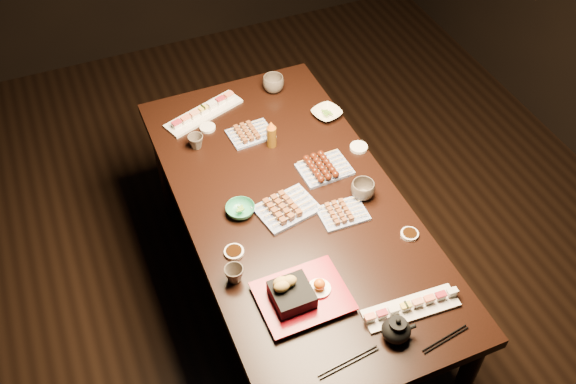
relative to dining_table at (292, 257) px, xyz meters
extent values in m
plane|color=black|center=(0.07, -0.01, -0.38)|extent=(5.00, 5.00, 0.00)
cube|color=black|center=(0.00, 0.00, 0.00)|extent=(1.06, 1.88, 0.75)
imported|color=#2E8E64|center=(-0.22, 0.03, 0.39)|extent=(0.13, 0.13, 0.04)
imported|color=#F2E9C6|center=(0.38, 0.46, 0.39)|extent=(0.17, 0.17, 0.03)
imported|color=#4D433B|center=(-0.36, -0.28, 0.41)|extent=(0.08, 0.08, 0.07)
imported|color=#4D433B|center=(0.29, -0.08, 0.42)|extent=(0.13, 0.13, 0.08)
imported|color=#4D433B|center=(-0.27, 0.49, 0.41)|extent=(0.09, 0.09, 0.07)
imported|color=#4D433B|center=(0.21, 0.75, 0.42)|extent=(0.13, 0.13, 0.08)
cylinder|color=brown|center=(0.05, 0.37, 0.45)|extent=(0.06, 0.06, 0.14)
cylinder|color=white|center=(-0.32, -0.16, 0.38)|extent=(0.09, 0.09, 0.01)
cylinder|color=white|center=(0.41, 0.19, 0.38)|extent=(0.08, 0.08, 0.01)
cylinder|color=white|center=(0.37, -0.34, 0.38)|extent=(0.09, 0.09, 0.01)
cylinder|color=white|center=(-0.18, 0.60, 0.38)|extent=(0.08, 0.08, 0.01)
camera|label=1|loc=(-0.72, -1.67, 2.39)|focal=40.00mm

